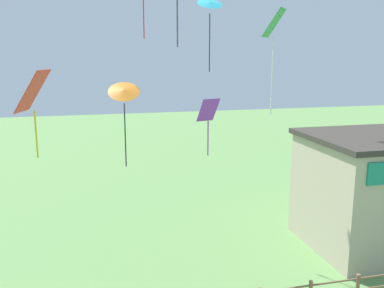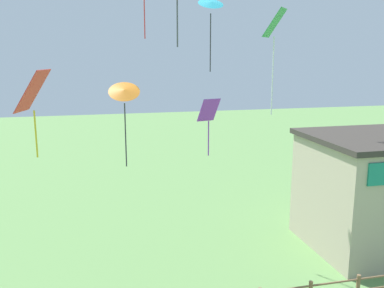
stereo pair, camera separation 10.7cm
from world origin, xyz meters
TOP-DOWN VIEW (x-y plane):
  - seaside_building at (9.55, 11.16)m, footprint 6.80×5.51m
  - kite_red_diamond at (-4.95, 7.56)m, footprint 1.02×1.18m
  - kite_purple_streamer at (1.29, 11.47)m, footprint 0.92×0.77m
  - kite_cyan_delta at (2.09, 14.11)m, footprint 1.18×1.09m
  - kite_green_diamond at (3.48, 10.24)m, footprint 1.11×1.14m
  - kite_orange_delta at (-2.13, 11.06)m, footprint 1.28×1.15m

SIDE VIEW (x-z plane):
  - seaside_building at x=9.55m, z-range 0.02..5.30m
  - kite_purple_streamer at x=1.29m, z-range 5.23..7.61m
  - kite_orange_delta at x=-2.13m, z-range 5.79..9.08m
  - kite_red_diamond at x=-4.95m, z-range 6.46..8.96m
  - kite_green_diamond at x=3.48m, z-range 7.51..11.51m
  - kite_cyan_delta at x=2.09m, z-range 9.34..12.70m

